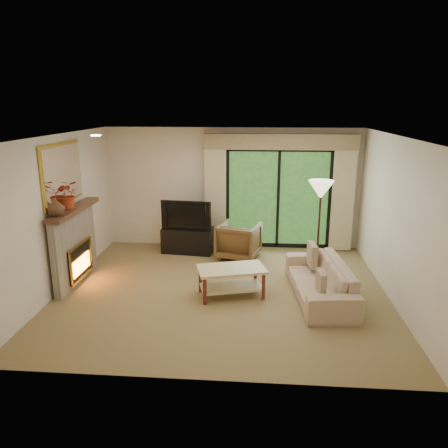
# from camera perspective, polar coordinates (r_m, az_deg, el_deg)

# --- Properties ---
(floor) EXTENTS (5.50, 5.50, 0.00)m
(floor) POSITION_cam_1_polar(r_m,az_deg,el_deg) (7.53, -0.19, -8.71)
(floor) COLOR olive
(floor) RESTS_ON ground
(ceiling) EXTENTS (5.50, 5.50, 0.00)m
(ceiling) POSITION_cam_1_polar(r_m,az_deg,el_deg) (6.89, -0.21, 11.44)
(ceiling) COLOR white
(ceiling) RESTS_ON ground
(wall_back) EXTENTS (5.00, 0.00, 5.00)m
(wall_back) POSITION_cam_1_polar(r_m,az_deg,el_deg) (9.53, 1.08, 4.68)
(wall_back) COLOR beige
(wall_back) RESTS_ON ground
(wall_front) EXTENTS (5.00, 0.00, 5.00)m
(wall_front) POSITION_cam_1_polar(r_m,az_deg,el_deg) (4.73, -2.77, -6.70)
(wall_front) COLOR beige
(wall_front) RESTS_ON ground
(wall_left) EXTENTS (0.00, 5.00, 5.00)m
(wall_left) POSITION_cam_1_polar(r_m,az_deg,el_deg) (7.82, -20.72, 1.26)
(wall_left) COLOR beige
(wall_left) RESTS_ON ground
(wall_right) EXTENTS (0.00, 5.00, 5.00)m
(wall_right) POSITION_cam_1_polar(r_m,az_deg,el_deg) (7.40, 21.54, 0.41)
(wall_right) COLOR beige
(wall_right) RESTS_ON ground
(fireplace) EXTENTS (0.24, 1.70, 1.37)m
(fireplace) POSITION_cam_1_polar(r_m,az_deg,el_deg) (8.11, -18.95, -2.61)
(fireplace) COLOR gray
(fireplace) RESTS_ON floor
(mirror) EXTENTS (0.07, 1.45, 1.02)m
(mirror) POSITION_cam_1_polar(r_m,az_deg,el_deg) (7.86, -20.33, 6.22)
(mirror) COLOR gold
(mirror) RESTS_ON wall_left
(sliding_door) EXTENTS (2.26, 0.10, 2.16)m
(sliding_door) POSITION_cam_1_polar(r_m,az_deg,el_deg) (9.51, 7.08, 3.32)
(sliding_door) COLOR black
(sliding_door) RESTS_ON floor
(curtain_left) EXTENTS (0.45, 0.18, 2.35)m
(curtain_left) POSITION_cam_1_polar(r_m,az_deg,el_deg) (9.42, -1.12, 3.94)
(curtain_left) COLOR #C9BB8F
(curtain_left) RESTS_ON floor
(curtain_right) EXTENTS (0.45, 0.18, 2.35)m
(curtain_right) POSITION_cam_1_polar(r_m,az_deg,el_deg) (9.54, 15.27, 3.54)
(curtain_right) COLOR #C9BB8F
(curtain_right) RESTS_ON floor
(cornice) EXTENTS (3.20, 0.24, 0.32)m
(cornice) POSITION_cam_1_polar(r_m,az_deg,el_deg) (9.25, 7.36, 10.61)
(cornice) COLOR #957E5A
(cornice) RESTS_ON wall_back
(media_console) EXTENTS (1.11, 0.59, 0.53)m
(media_console) POSITION_cam_1_polar(r_m,az_deg,el_deg) (9.35, -4.71, -2.11)
(media_console) COLOR black
(media_console) RESTS_ON floor
(tv) EXTENTS (1.07, 0.25, 0.61)m
(tv) POSITION_cam_1_polar(r_m,az_deg,el_deg) (9.20, -4.79, 1.30)
(tv) COLOR black
(tv) RESTS_ON media_console
(armchair) EXTENTS (0.97, 0.99, 0.74)m
(armchair) POSITION_cam_1_polar(r_m,az_deg,el_deg) (8.96, 1.93, -2.18)
(armchair) COLOR brown
(armchair) RESTS_ON floor
(sofa) EXTENTS (1.01, 2.13, 0.60)m
(sofa) POSITION_cam_1_polar(r_m,az_deg,el_deg) (7.37, 12.40, -7.11)
(sofa) COLOR tan
(sofa) RESTS_ON floor
(pillow_near) EXTENTS (0.12, 0.35, 0.34)m
(pillow_near) POSITION_cam_1_polar(r_m,az_deg,el_deg) (6.74, 12.56, -7.44)
(pillow_near) COLOR brown
(pillow_near) RESTS_ON sofa
(pillow_far) EXTENTS (0.15, 0.42, 0.41)m
(pillow_far) POSITION_cam_1_polar(r_m,az_deg,el_deg) (7.83, 11.43, -3.98)
(pillow_far) COLOR brown
(pillow_far) RESTS_ON sofa
(coffee_table) EXTENTS (1.21, 0.87, 0.49)m
(coffee_table) POSITION_cam_1_polar(r_m,az_deg,el_deg) (7.26, 0.96, -7.56)
(coffee_table) COLOR #D7C589
(coffee_table) RESTS_ON floor
(floor_lamp) EXTENTS (0.60, 0.60, 1.74)m
(floor_lamp) POSITION_cam_1_polar(r_m,az_deg,el_deg) (8.30, 12.27, -0.36)
(floor_lamp) COLOR #FFEFC8
(floor_lamp) RESTS_ON floor
(vase) EXTENTS (0.35, 0.35, 0.29)m
(vase) POSITION_cam_1_polar(r_m,az_deg,el_deg) (7.37, -21.15, 2.13)
(vase) COLOR #4C2E1F
(vase) RESTS_ON fireplace
(branches) EXTENTS (0.52, 0.47, 0.49)m
(branches) POSITION_cam_1_polar(r_m,az_deg,el_deg) (7.76, -19.75, 3.66)
(branches) COLOR #A43518
(branches) RESTS_ON fireplace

